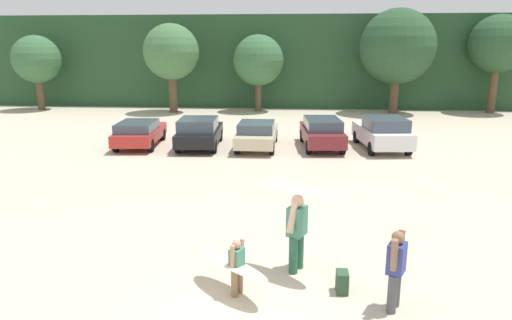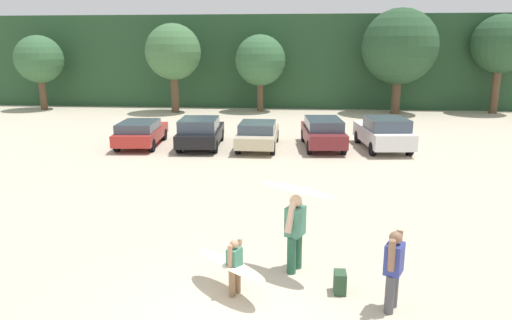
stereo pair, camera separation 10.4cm
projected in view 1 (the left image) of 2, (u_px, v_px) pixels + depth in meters
ground_plane at (235, 315)px, 8.58m from camera, size 120.00×120.00×0.00m
hillside_ridge at (285, 60)px, 42.13m from camera, size 108.00×12.00×7.30m
tree_center_left at (36, 60)px, 35.48m from camera, size 3.62×3.62×5.72m
tree_right at (171, 52)px, 33.89m from camera, size 4.09×4.09×6.53m
tree_ridge_back at (258, 61)px, 34.72m from camera, size 3.80×3.80×5.75m
tree_far_left at (397, 47)px, 33.34m from camera, size 5.42×5.42×7.57m
tree_left at (498, 44)px, 33.46m from camera, size 4.18×4.18×7.14m
parked_car_red at (139, 132)px, 22.97m from camera, size 2.20×4.45×1.29m
parked_car_black at (199, 132)px, 22.71m from camera, size 2.18×4.53×1.50m
parked_car_champagne at (257, 134)px, 22.60m from camera, size 1.86×4.58×1.32m
parked_car_maroon at (322, 132)px, 22.61m from camera, size 2.12×4.52×1.47m
parked_car_white at (382, 133)px, 22.25m from camera, size 2.38×4.52×1.61m
person_adult at (297, 228)px, 10.08m from camera, size 0.50×0.83×1.77m
person_child at (237, 264)px, 9.16m from camera, size 0.32×0.47×1.18m
person_companion at (396, 266)px, 8.58m from camera, size 0.43×0.65×1.59m
surfboard_white at (299, 189)px, 9.77m from camera, size 1.82×1.47×0.09m
surfboard_cream at (233, 264)px, 9.25m from camera, size 1.81×1.71×0.16m
backpack_dropped at (342, 282)px, 9.34m from camera, size 0.24×0.34×0.45m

